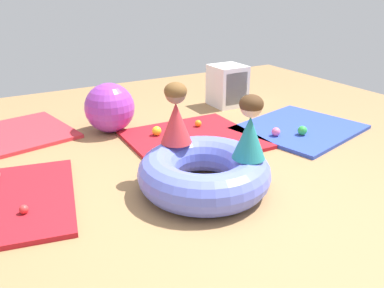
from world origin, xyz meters
name	(u,v)px	position (x,y,z in m)	size (l,w,h in m)	color
ground_plane	(206,194)	(0.00, 0.00, 0.00)	(8.00, 8.00, 0.00)	#9E7549
gym_mat_near_right	(193,139)	(0.49, 1.07, 0.02)	(1.34, 1.23, 0.04)	#B21923
gym_mat_far_left	(299,128)	(1.76, 0.75, 0.02)	(1.31, 1.13, 0.04)	#2D47B7
inflatable_cushion	(204,172)	(0.02, 0.08, 0.16)	(1.10, 1.10, 0.33)	#6070E5
child_in_teal	(250,128)	(0.29, -0.15, 0.58)	(0.37, 0.37, 0.52)	teal
child_in_red	(176,114)	(-0.05, 0.42, 0.59)	(0.39, 0.39, 0.53)	red
play_ball_yellow	(157,131)	(0.17, 1.33, 0.09)	(0.10, 0.10, 0.10)	yellow
play_ball_red	(24,209)	(-1.35, 0.37, 0.07)	(0.07, 0.07, 0.07)	red
play_ball_green	(302,130)	(1.58, 0.54, 0.09)	(0.10, 0.10, 0.10)	green
play_ball_pink	(276,132)	(1.31, 0.66, 0.09)	(0.10, 0.10, 0.10)	pink
play_ball_orange	(198,123)	(0.72, 1.35, 0.08)	(0.08, 0.08, 0.08)	orange
exercise_ball_large	(110,108)	(-0.19, 1.81, 0.28)	(0.57, 0.57, 0.57)	purple
storage_cube	(228,86)	(1.59, 2.00, 0.28)	(0.44, 0.44, 0.56)	white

